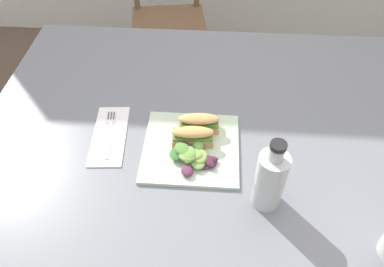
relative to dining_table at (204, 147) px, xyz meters
The scene contains 10 objects.
ground_plane 0.64m from the dining_table, 24.59° to the left, with size 8.46×8.46×0.00m, color brown.
dining_table is the anchor object (origin of this frame).
chair_wooden_far 1.12m from the dining_table, 102.70° to the left, with size 0.46×0.46×0.87m.
plate_lunch 0.16m from the dining_table, 106.94° to the right, with size 0.26×0.26×0.01m, color beige.
sandwich_half_front 0.18m from the dining_table, 107.60° to the right, with size 0.12×0.06×0.06m.
sandwich_half_back 0.15m from the dining_table, 110.84° to the right, with size 0.12×0.06×0.06m.
salad_mixed_greens 0.21m from the dining_table, 98.57° to the right, with size 0.14×0.13×0.04m.
napkin_folded 0.30m from the dining_table, 164.78° to the right, with size 0.09×0.23×0.00m, color white.
fork_on_napkin 0.30m from the dining_table, 168.32° to the right, with size 0.04×0.19×0.00m.
bottle_cold_brew 0.36m from the dining_table, 58.19° to the right, with size 0.07×0.07×0.21m.
Camera 1 is at (-0.09, -0.85, 1.54)m, focal length 35.38 mm.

